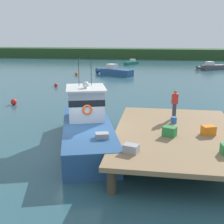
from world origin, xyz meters
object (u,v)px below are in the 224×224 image
object	(u,v)px
moored_boat_near_channel	(132,63)
moored_boat_outer_mooring	(114,71)
crate_stack_mid_dock	(169,131)
mooring_buoy_inshore	(76,74)
deckhand_by_the_boat	(175,104)
crate_stack_near_edge	(131,148)
mooring_buoy_outer	(14,102)
mooring_buoy_spare_mooring	(56,85)
mooring_buoy_channel_marker	(146,115)
crate_single_by_cleat	(208,130)
main_fishing_boat	(87,125)
moored_boat_mid_harbor	(211,67)
bait_bucket	(174,120)

from	to	relation	value
moored_boat_near_channel	moored_boat_outer_mooring	world-z (taller)	moored_boat_outer_mooring
crate_stack_mid_dock	mooring_buoy_inshore	world-z (taller)	crate_stack_mid_dock
deckhand_by_the_boat	moored_boat_outer_mooring	distance (m)	27.29
crate_stack_near_edge	moored_boat_near_channel	world-z (taller)	crate_stack_near_edge
crate_stack_near_edge	mooring_buoy_outer	bearing A→B (deg)	133.78
mooring_buoy_spare_mooring	mooring_buoy_channel_marker	size ratio (longest dim) A/B	1.01
crate_single_by_cleat	crate_stack_near_edge	world-z (taller)	crate_single_by_cleat
main_fishing_boat	mooring_buoy_outer	distance (m)	11.34
deckhand_by_the_boat	moored_boat_mid_harbor	xyz separation A→B (m)	(8.14, 35.65, -1.58)
crate_stack_near_edge	mooring_buoy_outer	distance (m)	16.06
moored_boat_mid_harbor	bait_bucket	bearing A→B (deg)	-102.63
crate_single_by_cleat	crate_stack_near_edge	bearing A→B (deg)	-141.78
mooring_buoy_outer	moored_boat_mid_harbor	bearing A→B (deg)	54.18
mooring_buoy_spare_mooring	mooring_buoy_inshore	size ratio (longest dim) A/B	0.87
mooring_buoy_inshore	main_fishing_boat	bearing A→B (deg)	-73.06
deckhand_by_the_boat	mooring_buoy_inshore	world-z (taller)	deckhand_by_the_boat
crate_stack_near_edge	deckhand_by_the_boat	size ratio (longest dim) A/B	0.37
main_fishing_boat	crate_single_by_cleat	xyz separation A→B (m)	(6.21, -1.18, 0.41)
crate_single_by_cleat	mooring_buoy_inshore	world-z (taller)	crate_single_by_cleat
crate_single_by_cleat	mooring_buoy_channel_marker	xyz separation A→B (m)	(-3.16, 6.67, -1.21)
main_fishing_boat	bait_bucket	distance (m)	4.71
crate_stack_mid_dock	mooring_buoy_spare_mooring	bearing A→B (deg)	123.40
bait_bucket	mooring_buoy_spare_mooring	distance (m)	20.48
crate_single_by_cleat	mooring_buoy_outer	bearing A→B (deg)	148.61
mooring_buoy_inshore	mooring_buoy_channel_marker	size ratio (longest dim) A/B	1.17
deckhand_by_the_boat	moored_boat_outer_mooring	xyz separation A→B (m)	(-7.33, 26.25, -1.51)
crate_stack_near_edge	crate_stack_mid_dock	size ratio (longest dim) A/B	1.00
bait_bucket	mooring_buoy_channel_marker	world-z (taller)	bait_bucket
moored_boat_mid_harbor	mooring_buoy_outer	bearing A→B (deg)	-125.82
deckhand_by_the_boat	mooring_buoy_outer	bearing A→B (deg)	154.26
main_fishing_boat	moored_boat_mid_harbor	size ratio (longest dim) A/B	1.87
main_fishing_boat	moored_boat_mid_harbor	bearing A→B (deg)	70.82
crate_stack_near_edge	moored_boat_near_channel	bearing A→B (deg)	95.02
crate_single_by_cleat	crate_stack_mid_dock	bearing A→B (deg)	-164.22
crate_single_by_cleat	crate_stack_mid_dock	xyz separation A→B (m)	(-1.84, -0.52, 0.01)
deckhand_by_the_boat	mooring_buoy_outer	xyz separation A→B (m)	(-13.05, 6.29, -1.80)
moored_boat_outer_mooring	moored_boat_mid_harbor	bearing A→B (deg)	31.29
moored_boat_outer_mooring	crate_single_by_cleat	bearing A→B (deg)	-73.02
mooring_buoy_outer	mooring_buoy_spare_mooring	bearing A→B (deg)	86.41
crate_single_by_cleat	deckhand_by_the_boat	bearing A→B (deg)	119.85
crate_single_by_cleat	deckhand_by_the_boat	xyz separation A→B (m)	(-1.47, 2.57, 0.64)
deckhand_by_the_boat	bait_bucket	bearing A→B (deg)	-93.55
bait_bucket	moored_boat_near_channel	distance (m)	43.66
crate_stack_mid_dock	mooring_buoy_outer	distance (m)	15.82
crate_stack_near_edge	moored_boat_outer_mooring	size ratio (longest dim) A/B	0.10
crate_single_by_cleat	moored_boat_near_channel	bearing A→B (deg)	99.64
mooring_buoy_spare_mooring	main_fishing_boat	bearing A→B (deg)	-65.09
moored_boat_near_channel	mooring_buoy_spare_mooring	world-z (taller)	moored_boat_near_channel
moored_boat_near_channel	moored_boat_outer_mooring	distance (m)	16.07
mooring_buoy_spare_mooring	mooring_buoy_channel_marker	world-z (taller)	mooring_buoy_spare_mooring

